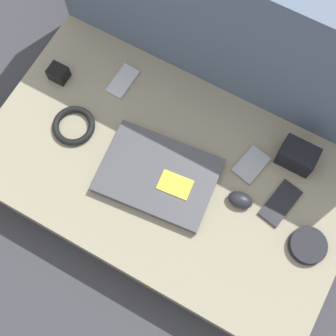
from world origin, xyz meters
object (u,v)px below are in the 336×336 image
(charger_brick, at_px, (58,73))
(laptop, at_px, (158,176))
(phone_silver, at_px, (280,203))
(speaker_puck, at_px, (308,245))
(phone_small, at_px, (123,81))
(camera_pouch, at_px, (298,156))
(computer_mouse, at_px, (240,200))
(phone_black, at_px, (251,165))

(charger_brick, bearing_deg, laptop, -17.58)
(phone_silver, bearing_deg, speaker_puck, -22.19)
(phone_small, bearing_deg, speaker_puck, -12.97)
(laptop, distance_m, camera_pouch, 0.39)
(camera_pouch, bearing_deg, phone_silver, -82.53)
(computer_mouse, relative_size, phone_black, 0.67)
(phone_silver, xyz_separation_m, phone_black, (-0.12, 0.06, 0.00))
(phone_silver, relative_size, charger_brick, 2.55)
(speaker_puck, bearing_deg, camera_pouch, 122.02)
(phone_silver, height_order, camera_pouch, camera_pouch)
(speaker_puck, xyz_separation_m, charger_brick, (-0.87, 0.11, 0.01))
(speaker_puck, distance_m, camera_pouch, 0.25)
(phone_black, bearing_deg, charger_brick, -165.76)
(computer_mouse, relative_size, camera_pouch, 0.74)
(laptop, distance_m, charger_brick, 0.44)
(charger_brick, bearing_deg, phone_small, 23.64)
(speaker_puck, relative_size, camera_pouch, 1.02)
(phone_black, relative_size, phone_small, 1.02)
(laptop, bearing_deg, speaker_puck, -3.33)
(computer_mouse, relative_size, phone_silver, 0.54)
(phone_small, bearing_deg, phone_silver, -8.98)
(laptop, bearing_deg, phone_silver, 9.76)
(phone_black, xyz_separation_m, phone_small, (-0.46, 0.05, -0.00))
(phone_silver, bearing_deg, laptop, -153.19)
(phone_black, bearing_deg, laptop, -131.59)
(computer_mouse, relative_size, speaker_puck, 0.72)
(phone_small, bearing_deg, phone_black, -4.45)
(phone_black, height_order, camera_pouch, camera_pouch)
(phone_silver, height_order, charger_brick, charger_brick)
(phone_small, xyz_separation_m, camera_pouch, (0.56, 0.02, 0.03))
(phone_small, bearing_deg, camera_pouch, 4.47)
(laptop, distance_m, speaker_puck, 0.45)
(charger_brick, bearing_deg, phone_silver, -2.76)
(phone_small, relative_size, charger_brick, 2.02)
(computer_mouse, distance_m, phone_small, 0.50)
(laptop, height_order, charger_brick, charger_brick)
(laptop, xyz_separation_m, phone_black, (0.21, 0.16, -0.01))
(speaker_puck, height_order, charger_brick, charger_brick)
(phone_small, distance_m, charger_brick, 0.19)
(speaker_puck, relative_size, phone_silver, 0.75)
(laptop, xyz_separation_m, speaker_puck, (0.45, 0.02, -0.00))
(speaker_puck, height_order, phone_small, speaker_puck)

